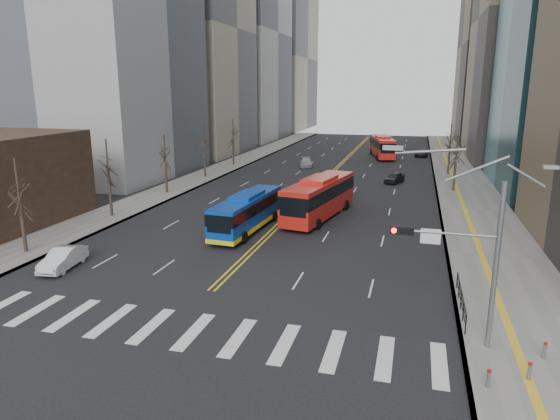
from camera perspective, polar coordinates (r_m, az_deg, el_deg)
name	(u,v)px	position (r m, az deg, el deg)	size (l,w,h in m)	color
ground	(172,329)	(26.66, -12.19, -13.11)	(220.00, 220.00, 0.00)	black
sidewalk_right	(463,184)	(67.29, 20.20, 2.83)	(7.00, 130.00, 0.15)	gray
sidewalk_left	(213,172)	(72.57, -7.63, 4.31)	(5.00, 130.00, 0.15)	gray
crosswalk	(172,329)	(26.66, -12.19, -13.10)	(26.70, 4.00, 0.01)	silver
centerline	(338,167)	(77.71, 6.63, 4.92)	(0.55, 100.00, 0.01)	gold
office_towers	(355,14)	(90.95, 8.55, 21.27)	(83.00, 134.00, 58.00)	#9B9B9E
signal_mast	(464,248)	(24.13, 20.24, -4.12)	(5.37, 0.37, 9.39)	gray
pedestrian_railing	(461,297)	(29.30, 20.01, -9.35)	(0.06, 6.06, 1.02)	black
bollards	(522,366)	(24.20, 25.90, -15.75)	(2.87, 3.17, 0.78)	gray
street_trees	(251,149)	(58.94, -3.28, 6.93)	(35.20, 47.20, 7.60)	#33251F
blue_bus	(247,211)	(42.50, -3.77, -0.12)	(3.11, 11.23, 3.26)	#0A3BA3
red_bus_near	(319,195)	(46.70, 4.51, 1.68)	(4.95, 12.54, 3.85)	red
red_bus_far	(382,145)	(89.44, 11.60, 7.25)	(5.31, 12.33, 3.79)	red
car_white	(63,259)	(36.89, -23.56, -5.11)	(1.48, 4.23, 1.40)	silver
car_dark_mid	(394,178)	(65.73, 12.95, 3.63)	(1.61, 4.00, 1.36)	black
car_silver	(306,163)	(77.31, 2.97, 5.44)	(1.85, 4.55, 1.32)	#999A9E
car_dark_far	(422,153)	(92.32, 15.88, 6.28)	(2.08, 4.51, 1.25)	black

